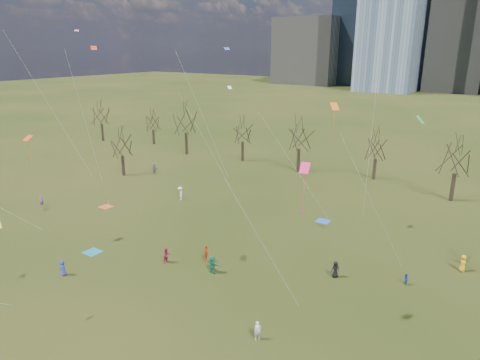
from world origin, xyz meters
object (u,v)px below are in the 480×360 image
Objects in this scene: blanket_navy at (323,221)px; blanket_crimson at (106,207)px; blanket_teal at (92,252)px; person_0 at (63,268)px; person_1 at (258,331)px; person_4 at (206,254)px; person_2 at (167,256)px.

blanket_crimson is at bearing -155.86° from blanket_navy.
person_0 is (1.68, -4.51, 0.74)m from blanket_teal.
person_1 is (21.51, -2.18, 0.74)m from blanket_teal.
blanket_navy is 23.82m from person_1.
blanket_teal is 1.00× the size of blanket_crimson.
person_0 is 1.01× the size of person_1.
person_2 is at bearing 78.96° from person_4.
blanket_crimson is at bearing 82.26° from person_2.
blanket_navy is (16.50, 21.09, 0.00)m from blanket_teal.
person_2 is (-13.51, 4.86, 0.03)m from person_1.
person_4 is (9.42, 9.51, 0.10)m from person_0.
blanket_teal is at bearing 121.94° from person_2.
blanket_crimson is 21.07m from person_4.
person_1 reaches higher than blanket_navy.
person_4 is (-5.40, -16.09, 0.85)m from blanket_navy.
blanket_teal is at bearing -44.89° from blanket_crimson.
person_2 is at bearing 106.52° from person_1.
blanket_navy is 0.93× the size of person_4.
person_1 is (30.99, -11.63, 0.74)m from blanket_crimson.
person_1 reaches higher than blanket_teal.
blanket_crimson is at bearing 105.73° from person_1.
person_4 reaches higher than blanket_navy.
person_2 is 3.88m from person_4.
blanket_teal is 13.38m from blanket_crimson.
person_0 is (11.16, -13.96, 0.74)m from blanket_crimson.
blanket_teal is 0.93× the size of person_4.
blanket_crimson is 0.93× the size of person_4.
person_1 is at bearing -5.80° from blanket_teal.
blanket_teal is at bearing -128.04° from blanket_navy.
person_1 is at bearing -172.50° from person_4.
blanket_teal is 12.20m from person_4.
person_0 reaches higher than blanket_navy.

